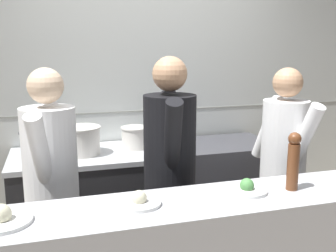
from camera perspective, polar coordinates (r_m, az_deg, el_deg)
The scene contains 13 objects.
wall_back_tiled at distance 3.71m, azimuth -3.01°, elevation 4.61°, with size 8.00×0.06×2.60m.
oven_range at distance 3.44m, azimuth -11.51°, elevation -10.97°, with size 1.22×0.71×0.88m.
prep_counter at distance 3.71m, azimuth 6.77°, elevation -9.19°, with size 1.02×0.65×0.88m.
stock_pot at distance 3.32m, azimuth -18.17°, elevation -2.28°, with size 0.31×0.31×0.20m.
sauce_pot at distance 3.26m, azimuth -12.60°, elevation -1.97°, with size 0.33×0.33×0.23m.
braising_pot at distance 3.38m, azimuth -4.82°, elevation -1.58°, with size 0.24×0.24×0.19m.
plated_dish_main at distance 1.99m, azimuth -23.07°, elevation -12.26°, with size 0.28×0.28×0.10m.
plated_dish_appetiser at distance 2.03m, azimuth -4.20°, elevation -10.84°, with size 0.22×0.22×0.08m.
plated_dish_dessert at distance 2.24m, azimuth 11.37°, elevation -8.89°, with size 0.23×0.23×0.08m.
pepper_mill at distance 2.29m, azimuth 17.73°, elevation -4.72°, with size 0.07×0.07×0.33m.
chef_head_cook at distance 2.57m, azimuth -16.53°, elevation -8.12°, with size 0.40×0.71×1.63m.
chef_sous at distance 2.62m, azimuth 0.25°, elevation -6.45°, with size 0.41×0.74×1.69m.
chef_line at distance 3.02m, azimuth 16.31°, elevation -5.42°, with size 0.37×0.70×1.60m.
Camera 1 is at (-0.86, -2.07, 1.75)m, focal length 42.00 mm.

